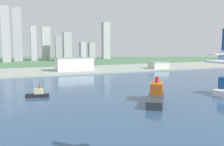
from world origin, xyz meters
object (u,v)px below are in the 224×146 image
tugboat_small (38,94)px  container_barge (156,96)px  warehouse_annex (158,65)px  warehouse_main (74,64)px

tugboat_small → container_barge: size_ratio=0.46×
tugboat_small → container_barge: 105.81m
warehouse_annex → tugboat_small: bearing=-145.2°
warehouse_annex → container_barge: bearing=-124.5°
tugboat_small → warehouse_annex: size_ratio=0.60×
tugboat_small → warehouse_annex: 298.98m
warehouse_main → warehouse_annex: 164.77m
warehouse_main → warehouse_annex: bearing=-9.0°
warehouse_main → warehouse_annex: size_ratio=1.88×
tugboat_small → warehouse_main: 213.32m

